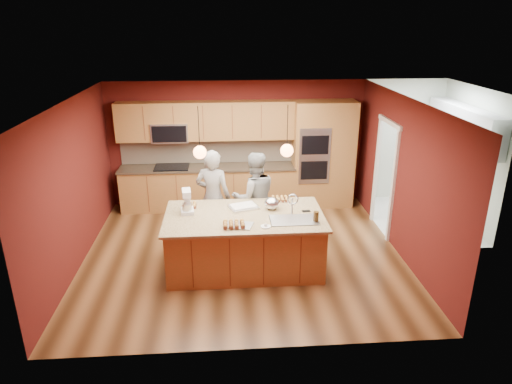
{
  "coord_description": "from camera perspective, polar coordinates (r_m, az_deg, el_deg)",
  "views": [
    {
      "loc": [
        -0.3,
        -7.16,
        3.89
      ],
      "look_at": [
        0.22,
        -0.1,
        1.2
      ],
      "focal_mm": 32.0,
      "sensor_mm": 36.0,
      "label": 1
    }
  ],
  "objects": [
    {
      "name": "mixing_bowl",
      "position": [
        7.53,
        1.99,
        -1.44
      ],
      "size": [
        0.25,
        0.25,
        0.21
      ],
      "primitive_type": "ellipsoid",
      "color": "silver",
      "rests_on": "island"
    },
    {
      "name": "pendant_right",
      "position": [
        7.04,
        3.88,
        5.23
      ],
      "size": [
        0.2,
        0.2,
        0.8
      ],
      "color": "black",
      "rests_on": "ceiling"
    },
    {
      "name": "washer",
      "position": [
        9.79,
        23.39,
        -1.38
      ],
      "size": [
        0.65,
        0.66,
        0.95
      ],
      "primitive_type": "cube",
      "rotation": [
        0.0,
        0.0,
        -0.1
      ],
      "color": "white",
      "rests_on": "floor"
    },
    {
      "name": "oven_column",
      "position": [
        9.98,
        8.37,
        4.66
      ],
      "size": [
        1.3,
        0.62,
        2.3
      ],
      "color": "olive",
      "rests_on": "floor"
    },
    {
      "name": "pendant_left",
      "position": [
        6.98,
        -7.04,
        4.99
      ],
      "size": [
        0.2,
        0.2,
        0.8
      ],
      "color": "black",
      "rests_on": "ceiling"
    },
    {
      "name": "laundry_room",
      "position": [
        9.76,
        24.54,
        7.48
      ],
      "size": [
        2.6,
        2.7,
        2.7
      ],
      "color": "silver",
      "rests_on": "ground"
    },
    {
      "name": "wall_front",
      "position": [
        5.31,
        -0.48,
        -7.74
      ],
      "size": [
        5.5,
        0.0,
        5.5
      ],
      "primitive_type": "plane",
      "rotation": [
        -1.57,
        0.0,
        0.0
      ],
      "color": "#4D1310",
      "rests_on": "ground"
    },
    {
      "name": "wall_right",
      "position": [
        8.18,
        17.89,
        1.7
      ],
      "size": [
        0.0,
        5.0,
        5.0
      ],
      "primitive_type": "plane",
      "rotation": [
        1.57,
        0.0,
        -1.57
      ],
      "color": "#4D1310",
      "rests_on": "ground"
    },
    {
      "name": "cabinet_run",
      "position": [
        9.85,
        -6.28,
        3.53
      ],
      "size": [
        3.74,
        0.64,
        2.3
      ],
      "color": "olive",
      "rests_on": "floor"
    },
    {
      "name": "tumbler",
      "position": [
        7.13,
        7.51,
        -3.07
      ],
      "size": [
        0.08,
        0.08,
        0.17
      ],
      "primitive_type": "cylinder",
      "color": "#3E2A11",
      "rests_on": "island"
    },
    {
      "name": "doorway_trim",
      "position": [
        8.98,
        15.74,
        1.56
      ],
      "size": [
        0.08,
        1.11,
        2.2
      ],
      "primitive_type": null,
      "color": "silver",
      "rests_on": "wall_right"
    },
    {
      "name": "stand_mixer",
      "position": [
        7.45,
        -8.62,
        -1.35
      ],
      "size": [
        0.23,
        0.3,
        0.39
      ],
      "rotation": [
        0.0,
        0.0,
        0.11
      ],
      "color": "white",
      "rests_on": "island"
    },
    {
      "name": "wall_left",
      "position": [
        7.98,
        -21.88,
        0.7
      ],
      "size": [
        0.0,
        5.0,
        5.0
      ],
      "primitive_type": "plane",
      "rotation": [
        1.57,
        0.0,
        1.57
      ],
      "color": "#4D1310",
      "rests_on": "ground"
    },
    {
      "name": "ceiling",
      "position": [
        7.26,
        -1.85,
        11.37
      ],
      "size": [
        5.5,
        5.5,
        0.0
      ],
      "primitive_type": "plane",
      "rotation": [
        3.14,
        0.0,
        0.0
      ],
      "color": "white",
      "rests_on": "ground"
    },
    {
      "name": "cooling_rack",
      "position": [
        6.97,
        -2.12,
        -4.14
      ],
      "size": [
        0.47,
        0.39,
        0.02
      ],
      "primitive_type": "cube",
      "rotation": [
        0.0,
        0.0,
        -0.3
      ],
      "color": "#A9ACB1",
      "rests_on": "island"
    },
    {
      "name": "cupcakes_left",
      "position": [
        7.72,
        -8.25,
        -1.61
      ],
      "size": [
        0.23,
        0.23,
        0.07
      ],
      "primitive_type": null,
      "color": "#BD893B",
      "rests_on": "island"
    },
    {
      "name": "cupcakes_right",
      "position": [
        7.91,
        3.02,
        -0.85
      ],
      "size": [
        0.3,
        0.22,
        0.07
      ],
      "primitive_type": null,
      "color": "#BD893B",
      "rests_on": "island"
    },
    {
      "name": "plate",
      "position": [
        6.92,
        1.22,
        -4.33
      ],
      "size": [
        0.16,
        0.16,
        0.01
      ],
      "primitive_type": "cylinder",
      "color": "silver",
      "rests_on": "island"
    },
    {
      "name": "dryer",
      "position": [
        10.32,
        22.1,
        -0.08
      ],
      "size": [
        0.76,
        0.77,
        0.96
      ],
      "primitive_type": "cube",
      "rotation": [
        0.0,
        0.0,
        -0.33
      ],
      "color": "white",
      "rests_on": "floor"
    },
    {
      "name": "phone",
      "position": [
        7.51,
        6.3,
        -2.38
      ],
      "size": [
        0.14,
        0.08,
        0.01
      ],
      "primitive_type": "cube",
      "rotation": [
        0.0,
        0.0,
        0.05
      ],
      "color": "black",
      "rests_on": "island"
    },
    {
      "name": "wall_back",
      "position": [
        9.99,
        -2.4,
        6.07
      ],
      "size": [
        5.5,
        0.0,
        5.5
      ],
      "primitive_type": "plane",
      "rotation": [
        1.57,
        0.0,
        0.0
      ],
      "color": "#4D1310",
      "rests_on": "ground"
    },
    {
      "name": "floor",
      "position": [
        8.15,
        -1.63,
        -7.7
      ],
      "size": [
        5.5,
        5.5,
        0.0
      ],
      "primitive_type": "plane",
      "color": "#402511",
      "rests_on": "ground"
    },
    {
      "name": "cupcakes_rack",
      "position": [
        6.9,
        -2.8,
        -4.01
      ],
      "size": [
        0.35,
        0.26,
        0.08
      ],
      "primitive_type": null,
      "color": "#BD893B",
      "rests_on": "island"
    },
    {
      "name": "person_right",
      "position": [
        8.27,
        -0.2,
        -0.72
      ],
      "size": [
        0.92,
        0.77,
        1.71
      ],
      "primitive_type": "imported",
      "rotation": [
        0.0,
        0.0,
        3.3
      ],
      "color": "slate",
      "rests_on": "floor"
    },
    {
      "name": "island",
      "position": [
        7.53,
        -1.32,
        -6.11
      ],
      "size": [
        2.56,
        1.43,
        1.32
      ],
      "color": "olive",
      "rests_on": "floor"
    },
    {
      "name": "sheet_cake",
      "position": [
        7.61,
        -1.59,
        -1.83
      ],
      "size": [
        0.55,
        0.47,
        0.05
      ],
      "rotation": [
        0.0,
        0.0,
        0.33
      ],
      "color": "silver",
      "rests_on": "island"
    },
    {
      "name": "person_left",
      "position": [
        8.25,
        -5.37,
        -0.67
      ],
      "size": [
        0.74,
        0.59,
        1.77
      ],
      "primitive_type": "imported",
      "rotation": [
        0.0,
        0.0,
        2.84
      ],
      "color": "black",
      "rests_on": "floor"
    }
  ]
}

